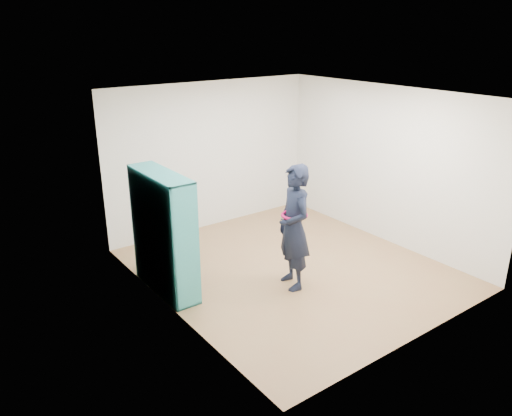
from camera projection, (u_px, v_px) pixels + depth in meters
floor at (292, 268)px, 7.59m from camera, size 4.50×4.50×0.00m
ceiling at (296, 95)px, 6.69m from camera, size 4.50×4.50×0.00m
wall_left at (168, 217)px, 6.03m from camera, size 0.02×4.50×2.60m
wall_right at (386, 165)px, 8.25m from camera, size 0.02×4.50×2.60m
wall_back at (211, 156)px, 8.84m from camera, size 4.00×0.02×2.60m
wall_front at (428, 238)px, 5.44m from camera, size 4.00×0.02×2.60m
bookshelf at (162, 235)px, 6.70m from camera, size 0.37×1.27×1.69m
person at (294, 227)px, 6.80m from camera, size 0.58×0.73×1.77m
smartphone at (283, 219)px, 6.78m from camera, size 0.02×0.09×0.12m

